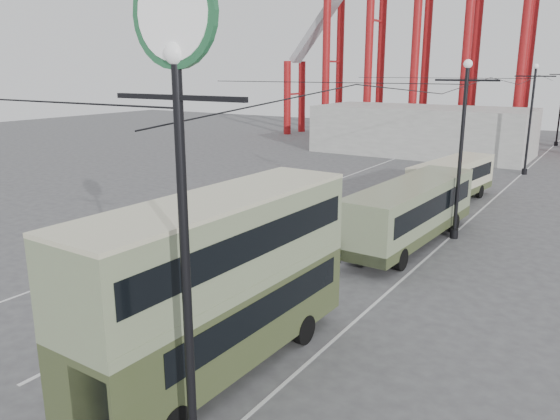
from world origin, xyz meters
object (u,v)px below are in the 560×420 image
Objects in this scene: lamp_post_near at (179,121)px; single_decker_cream at (452,179)px; double_decker_bus at (220,277)px; pedestrian at (335,256)px; single_decker_green at (411,210)px.

single_decker_cream is (-2.49, 29.12, -6.23)m from lamp_post_near.
double_decker_bus is 9.33m from pedestrian.
lamp_post_near is at bearing -58.69° from double_decker_bus.
double_decker_bus is at bearing 119.88° from lamp_post_near.
lamp_post_near reaches higher than single_decker_green.
single_decker_cream reaches higher than pedestrian.
lamp_post_near reaches higher than double_decker_bus.
lamp_post_near reaches higher than single_decker_cream.
single_decker_green is 6.16m from pedestrian.
single_decker_cream is at bearing 97.32° from single_decker_green.
pedestrian is at bearing 96.88° from double_decker_bus.
double_decker_bus is at bearing 65.97° from pedestrian.
double_decker_bus reaches higher than single_decker_cream.
double_decker_bus reaches higher than pedestrian.
pedestrian is (-0.86, 9.02, -2.19)m from double_decker_bus.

